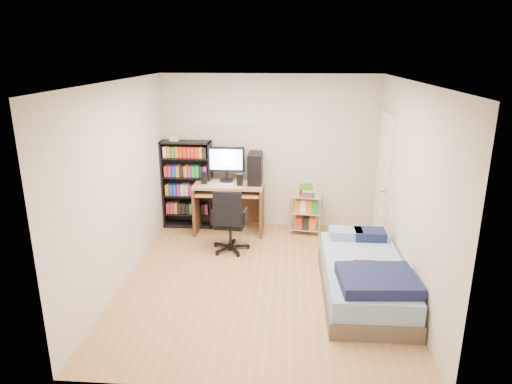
# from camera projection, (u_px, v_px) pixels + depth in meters

# --- Properties ---
(room) EXTENTS (3.58, 4.08, 2.58)m
(room) POSITION_uv_depth(u_px,v_px,m) (262.00, 188.00, 5.51)
(room) COLOR tan
(room) RESTS_ON ground
(media_shelf) EXTENTS (0.82, 0.27, 1.51)m
(media_shelf) POSITION_uv_depth(u_px,v_px,m) (187.00, 183.00, 7.51)
(media_shelf) COLOR black
(media_shelf) RESTS_ON room
(computer_desk) EXTENTS (1.10, 0.64, 1.38)m
(computer_desk) POSITION_uv_depth(u_px,v_px,m) (236.00, 187.00, 7.31)
(computer_desk) COLOR #9D7D51
(computer_desk) RESTS_ON room
(office_chair) EXTENTS (0.61, 0.61, 0.95)m
(office_chair) POSITION_uv_depth(u_px,v_px,m) (230.00, 232.00, 6.66)
(office_chair) COLOR black
(office_chair) RESTS_ON room
(wire_cart) EXTENTS (0.54, 0.42, 0.79)m
(wire_cart) POSITION_uv_depth(u_px,v_px,m) (307.00, 202.00, 7.28)
(wire_cart) COLOR silver
(wire_cart) RESTS_ON room
(bed) EXTENTS (0.96, 1.92, 0.55)m
(bed) POSITION_uv_depth(u_px,v_px,m) (364.00, 278.00, 5.44)
(bed) COLOR brown
(bed) RESTS_ON room
(door) EXTENTS (0.12, 0.80, 2.00)m
(door) POSITION_uv_depth(u_px,v_px,m) (383.00, 180.00, 6.75)
(door) COLOR silver
(door) RESTS_ON room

